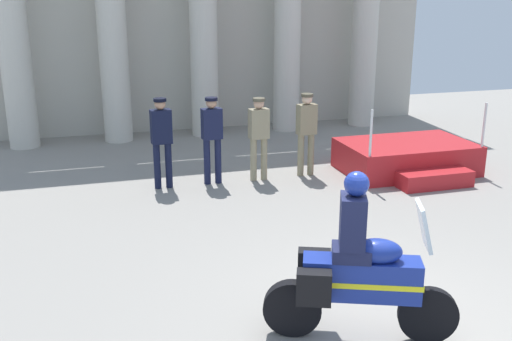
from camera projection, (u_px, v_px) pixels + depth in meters
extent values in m
plane|color=gray|center=(396.00, 326.00, 6.72)|extent=(28.00, 28.00, 0.00)
cube|color=beige|center=(196.00, 11.00, 15.70)|extent=(13.04, 0.30, 6.27)
cylinder|color=beige|center=(12.00, 29.00, 13.69)|extent=(0.70, 0.70, 5.63)
cylinder|color=beige|center=(112.00, 27.00, 14.30)|extent=(0.70, 0.70, 5.63)
cylinder|color=beige|center=(203.00, 26.00, 14.91)|extent=(0.70, 0.70, 5.63)
cylinder|color=beige|center=(287.00, 24.00, 15.53)|extent=(0.70, 0.70, 5.63)
cylinder|color=beige|center=(365.00, 23.00, 16.14)|extent=(0.70, 0.70, 5.63)
cube|color=#B21E23|center=(406.00, 157.00, 12.44)|extent=(2.66, 1.70, 0.63)
cube|color=#B21E23|center=(435.00, 179.00, 11.47)|extent=(1.46, 0.50, 0.31)
cylinder|color=silver|center=(371.00, 133.00, 11.17)|extent=(0.05, 0.05, 0.90)
cylinder|color=silver|center=(484.00, 125.00, 11.85)|extent=(0.05, 0.05, 0.90)
cylinder|color=black|center=(157.00, 166.00, 11.31)|extent=(0.13, 0.13, 0.88)
cylinder|color=black|center=(169.00, 165.00, 11.37)|extent=(0.13, 0.13, 0.88)
cube|color=black|center=(161.00, 127.00, 11.12)|extent=(0.40, 0.25, 0.65)
sphere|color=tan|center=(160.00, 104.00, 11.00)|extent=(0.21, 0.21, 0.21)
cylinder|color=black|center=(160.00, 100.00, 10.98)|extent=(0.24, 0.24, 0.06)
cylinder|color=#141938|center=(207.00, 162.00, 11.58)|extent=(0.13, 0.13, 0.90)
cylinder|color=#141938|center=(218.00, 161.00, 11.64)|extent=(0.13, 0.13, 0.90)
cube|color=#141938|center=(212.00, 124.00, 11.39)|extent=(0.40, 0.25, 0.59)
sphere|color=tan|center=(211.00, 103.00, 11.27)|extent=(0.21, 0.21, 0.21)
cylinder|color=black|center=(211.00, 99.00, 11.25)|extent=(0.24, 0.24, 0.06)
cylinder|color=gray|center=(253.00, 160.00, 11.80)|extent=(0.13, 0.13, 0.86)
cylinder|color=gray|center=(264.00, 159.00, 11.86)|extent=(0.13, 0.13, 0.86)
cube|color=gray|center=(259.00, 124.00, 11.62)|extent=(0.40, 0.25, 0.59)
sphere|color=tan|center=(259.00, 104.00, 11.50)|extent=(0.21, 0.21, 0.21)
cylinder|color=brown|center=(259.00, 100.00, 11.48)|extent=(0.24, 0.24, 0.06)
cylinder|color=#847A5B|center=(301.00, 155.00, 12.11)|extent=(0.13, 0.13, 0.87)
cylinder|color=#847A5B|center=(311.00, 154.00, 12.17)|extent=(0.13, 0.13, 0.87)
cube|color=#847A5B|center=(307.00, 119.00, 11.92)|extent=(0.40, 0.25, 0.61)
sphere|color=beige|center=(307.00, 99.00, 11.80)|extent=(0.21, 0.21, 0.21)
cylinder|color=#4F4937|center=(307.00, 95.00, 11.78)|extent=(0.24, 0.24, 0.06)
cylinder|color=black|center=(428.00, 315.00, 6.34)|extent=(0.63, 0.33, 0.64)
cylinder|color=black|center=(292.00, 308.00, 6.47)|extent=(0.65, 0.37, 0.64)
cube|color=navy|center=(361.00, 278.00, 6.29)|extent=(1.27, 0.76, 0.44)
ellipsoid|color=navy|center=(377.00, 251.00, 6.18)|extent=(0.60, 0.49, 0.26)
cube|color=yellow|center=(361.00, 280.00, 6.30)|extent=(1.29, 0.78, 0.06)
cube|color=silver|center=(424.00, 226.00, 6.05)|extent=(0.30, 0.43, 0.47)
cube|color=black|center=(314.00, 265.00, 6.58)|extent=(0.40, 0.30, 0.36)
cube|color=black|center=(314.00, 288.00, 6.09)|extent=(0.40, 0.30, 0.36)
cube|color=#191E42|center=(351.00, 253.00, 6.22)|extent=(0.50, 0.47, 0.14)
cube|color=#191E42|center=(353.00, 222.00, 6.12)|extent=(0.38, 0.43, 0.56)
sphere|color=navy|center=(357.00, 184.00, 6.00)|extent=(0.26, 0.26, 0.26)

